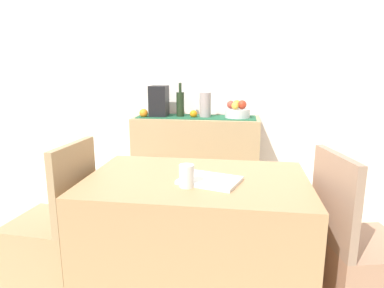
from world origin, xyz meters
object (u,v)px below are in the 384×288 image
object	(u,v)px
sideboard_console	(196,161)
chair_by_corner	(358,275)
dining_table	(196,244)
coffee_cup	(187,176)
fruit_bowl	(237,113)
coffee_maker	(159,101)
chair_near_window	(54,250)
wine_bottle	(180,104)
ceramic_vase	(205,105)
open_book	(210,180)

from	to	relation	value
sideboard_console	chair_by_corner	size ratio (longest dim) A/B	1.29
dining_table	coffee_cup	xyz separation A→B (m)	(-0.03, -0.14, 0.42)
dining_table	coffee_cup	bearing A→B (deg)	-101.84
fruit_bowl	chair_by_corner	distance (m)	1.72
coffee_maker	chair_near_window	xyz separation A→B (m)	(-0.28, -1.47, -0.71)
sideboard_console	coffee_cup	world-z (taller)	coffee_cup
sideboard_console	coffee_maker	world-z (taller)	coffee_maker
chair_near_window	coffee_cup	bearing A→B (deg)	-9.78
wine_bottle	chair_by_corner	distance (m)	2.00
chair_near_window	coffee_maker	bearing A→B (deg)	79.29
dining_table	chair_by_corner	xyz separation A→B (m)	(0.83, -0.00, -0.10)
chair_near_window	chair_by_corner	xyz separation A→B (m)	(1.65, -0.00, 0.00)
coffee_maker	dining_table	bearing A→B (deg)	-69.42
fruit_bowl	wine_bottle	bearing A→B (deg)	180.00
coffee_cup	chair_by_corner	xyz separation A→B (m)	(0.86, 0.14, -0.53)
fruit_bowl	ceramic_vase	world-z (taller)	ceramic_vase
wine_bottle	chair_near_window	distance (m)	1.69
ceramic_vase	open_book	bearing A→B (deg)	-82.91
dining_table	chair_near_window	distance (m)	0.83
ceramic_vase	chair_by_corner	size ratio (longest dim) A/B	0.25
ceramic_vase	open_book	world-z (taller)	ceramic_vase
chair_near_window	chair_by_corner	world-z (taller)	same
coffee_maker	dining_table	size ratio (longest dim) A/B	0.25
open_book	coffee_cup	bearing A→B (deg)	-124.31
sideboard_console	chair_near_window	bearing A→B (deg)	-113.25
ceramic_vase	chair_near_window	size ratio (longest dim) A/B	0.25
chair_near_window	chair_by_corner	distance (m)	1.65
open_book	chair_near_window	world-z (taller)	chair_near_window
chair_near_window	wine_bottle	bearing A→B (deg)	71.89
fruit_bowl	dining_table	xyz separation A→B (m)	(-0.18, -1.46, -0.51)
dining_table	chair_near_window	bearing A→B (deg)	-179.91
dining_table	chair_by_corner	world-z (taller)	chair_by_corner
open_book	sideboard_console	bearing A→B (deg)	117.39
ceramic_vase	chair_by_corner	xyz separation A→B (m)	(0.94, -1.47, -0.68)
coffee_maker	ceramic_vase	xyz separation A→B (m)	(0.43, 0.00, -0.03)
fruit_bowl	coffee_maker	distance (m)	0.74
coffee_maker	chair_by_corner	distance (m)	2.13
fruit_bowl	coffee_cup	size ratio (longest dim) A/B	2.12
dining_table	chair_by_corner	size ratio (longest dim) A/B	1.25
ceramic_vase	chair_by_corner	world-z (taller)	ceramic_vase
chair_near_window	sideboard_console	bearing A→B (deg)	66.75
wine_bottle	open_book	size ratio (longest dim) A/B	1.12
chair_by_corner	open_book	bearing A→B (deg)	-175.93
sideboard_console	coffee_cup	size ratio (longest dim) A/B	10.79
sideboard_console	wine_bottle	world-z (taller)	wine_bottle
wine_bottle	coffee_cup	world-z (taller)	wine_bottle
sideboard_console	dining_table	world-z (taller)	sideboard_console
dining_table	open_book	distance (m)	0.39
ceramic_vase	dining_table	world-z (taller)	ceramic_vase
wine_bottle	coffee_maker	xyz separation A→B (m)	(-0.20, 0.00, 0.02)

